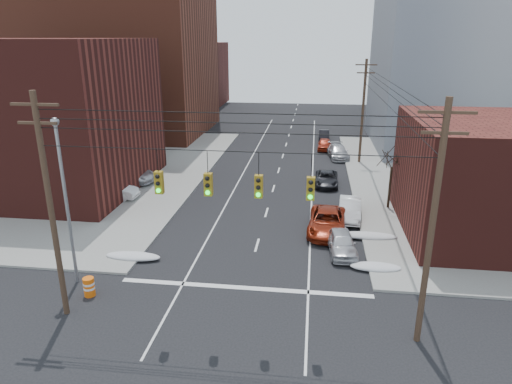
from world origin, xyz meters
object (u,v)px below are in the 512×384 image
(parked_car_a, at_px, (341,242))
(parked_car_b, at_px, (350,209))
(lot_car_b, at_px, (127,174))
(parked_car_d, at_px, (338,152))
(construction_barrel, at_px, (89,287))
(parked_car_c, at_px, (327,179))
(lot_car_a, at_px, (112,190))
(lot_car_d, at_px, (110,162))
(parked_car_f, at_px, (324,135))
(red_pickup, at_px, (327,222))
(parked_car_e, at_px, (324,144))
(lot_car_c, at_px, (39,188))

(parked_car_a, relative_size, parked_car_b, 0.91)
(lot_car_b, bearing_deg, parked_car_b, -95.19)
(parked_car_d, xyz_separation_m, construction_barrel, (-14.39, -31.20, -0.19))
(parked_car_d, bearing_deg, construction_barrel, -121.97)
(parked_car_a, relative_size, parked_car_c, 0.93)
(parked_car_d, distance_m, lot_car_a, 25.67)
(construction_barrel, bearing_deg, parked_car_c, 58.35)
(lot_car_d, bearing_deg, parked_car_c, -72.18)
(parked_car_b, relative_size, parked_car_f, 1.17)
(parked_car_a, height_order, lot_car_d, parked_car_a)
(red_pickup, distance_m, lot_car_b, 20.51)
(parked_car_b, distance_m, parked_car_e, 22.27)
(parked_car_b, distance_m, parked_car_f, 27.80)
(parked_car_f, bearing_deg, parked_car_e, -90.25)
(parked_car_f, distance_m, lot_car_c, 35.90)
(lot_car_b, bearing_deg, red_pickup, -104.24)
(parked_car_e, height_order, lot_car_c, lot_car_c)
(parked_car_d, xyz_separation_m, lot_car_b, (-20.09, -12.15, 0.21))
(parked_car_d, height_order, lot_car_c, lot_car_c)
(parked_car_e, xyz_separation_m, construction_barrel, (-12.90, -35.13, -0.13))
(construction_barrel, bearing_deg, parked_car_e, 69.83)
(lot_car_a, relative_size, construction_barrel, 4.19)
(parked_car_b, xyz_separation_m, parked_car_d, (-0.11, 18.28, -0.03))
(red_pickup, xyz_separation_m, parked_car_e, (0.15, 25.05, -0.11))
(lot_car_c, xyz_separation_m, construction_barrel, (11.70, -14.52, -0.28))
(parked_car_c, relative_size, parked_car_f, 1.15)
(lot_car_a, bearing_deg, lot_car_b, 7.81)
(parked_car_c, bearing_deg, lot_car_a, -159.46)
(red_pickup, distance_m, parked_car_f, 30.59)
(lot_car_b, relative_size, lot_car_d, 1.52)
(lot_car_c, bearing_deg, parked_car_f, -27.53)
(lot_car_a, xyz_separation_m, lot_car_b, (-0.55, 4.50, 0.07))
(parked_car_c, relative_size, lot_car_b, 0.79)
(lot_car_d, bearing_deg, parked_car_f, -28.10)
(parked_car_a, height_order, parked_car_b, parked_car_b)
(lot_car_a, bearing_deg, parked_car_a, -111.37)
(construction_barrel, bearing_deg, lot_car_a, 109.47)
(lot_car_b, bearing_deg, lot_car_a, -161.34)
(parked_car_e, bearing_deg, parked_car_c, -87.51)
(parked_car_c, xyz_separation_m, lot_car_b, (-18.60, -1.88, 0.31))
(parked_car_a, xyz_separation_m, lot_car_d, (-22.90, 16.39, 0.07))
(parked_car_b, xyz_separation_m, lot_car_a, (-19.65, 1.64, 0.12))
(parked_car_c, bearing_deg, parked_car_a, -86.14)
(lot_car_a, bearing_deg, lot_car_d, 26.35)
(red_pickup, bearing_deg, parked_car_e, 93.13)
(parked_car_e, bearing_deg, lot_car_b, -136.67)
(red_pickup, xyz_separation_m, parked_car_b, (1.75, 2.84, -0.02))
(red_pickup, bearing_deg, lot_car_d, 152.55)
(parked_car_a, xyz_separation_m, parked_car_e, (-0.68, 28.23, -0.05))
(parked_car_f, bearing_deg, lot_car_d, -142.21)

